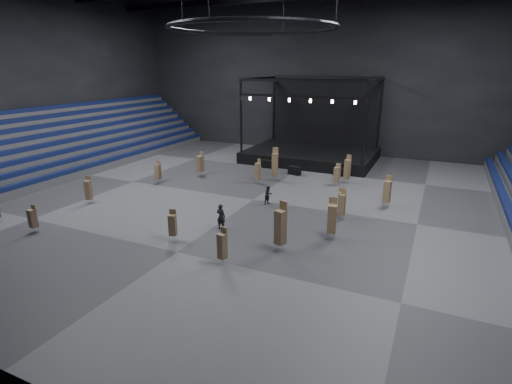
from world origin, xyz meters
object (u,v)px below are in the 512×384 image
at_px(chair_stack_12, 173,224).
at_px(man_center, 221,217).
at_px(flight_case_mid, 295,170).
at_px(chair_stack_0, 332,218).
at_px(stage, 313,147).
at_px(chair_stack_1, 342,204).
at_px(chair_stack_5, 158,171).
at_px(flight_case_left, 268,164).
at_px(chair_stack_15, 88,190).
at_px(chair_stack_2, 387,191).
at_px(crew_member, 268,195).
at_px(chair_stack_9, 33,218).
at_px(chair_stack_4, 200,163).
at_px(chair_stack_6, 347,169).
at_px(chair_stack_11, 275,164).
at_px(chair_stack_7, 222,245).
at_px(chair_stack_3, 281,226).
at_px(chair_stack_8, 337,174).
at_px(flight_case_right, 342,172).
at_px(chair_stack_10, 341,200).
at_px(chair_stack_13, 258,171).

relative_size(chair_stack_12, man_center, 1.14).
distance_m(flight_case_mid, chair_stack_0, 15.56).
bearing_deg(stage, chair_stack_0, -69.94).
xyz_separation_m(chair_stack_1, chair_stack_5, (-17.58, 1.97, -0.04)).
xyz_separation_m(flight_case_left, chair_stack_15, (-8.30, -16.50, 0.73)).
xyz_separation_m(chair_stack_2, chair_stack_15, (-21.40, -8.98, -0.15)).
distance_m(flight_case_left, chair_stack_0, 18.59).
relative_size(stage, crew_member, 9.38).
bearing_deg(chair_stack_9, flight_case_mid, 67.48).
xyz_separation_m(chair_stack_4, chair_stack_6, (13.64, 3.57, 0.08)).
height_order(chair_stack_11, chair_stack_15, chair_stack_11).
xyz_separation_m(flight_case_mid, chair_stack_6, (5.41, -0.82, 0.94)).
xyz_separation_m(chair_stack_5, chair_stack_7, (13.23, -11.35, 0.01)).
bearing_deg(chair_stack_1, chair_stack_6, 107.51).
relative_size(flight_case_mid, chair_stack_9, 0.67).
xyz_separation_m(stage, flight_case_left, (-3.08, -5.99, -1.03)).
height_order(flight_case_left, chair_stack_0, chair_stack_0).
xyz_separation_m(chair_stack_3, chair_stack_8, (-0.26, 14.54, -0.45)).
height_order(chair_stack_12, chair_stack_15, chair_stack_15).
height_order(flight_case_right, chair_stack_2, chair_stack_2).
relative_size(flight_case_mid, chair_stack_4, 0.52).
relative_size(chair_stack_4, chair_stack_10, 1.23).
relative_size(chair_stack_0, chair_stack_11, 0.86).
distance_m(chair_stack_10, man_center, 9.06).
distance_m(chair_stack_9, chair_stack_12, 9.46).
distance_m(chair_stack_15, crew_member, 14.16).
relative_size(chair_stack_0, chair_stack_1, 1.23).
distance_m(flight_case_mid, chair_stack_10, 11.21).
bearing_deg(chair_stack_7, chair_stack_10, 83.25).
xyz_separation_m(chair_stack_10, crew_member, (-5.62, -0.40, -0.29)).
relative_size(chair_stack_6, chair_stack_13, 1.14).
relative_size(chair_stack_1, chair_stack_11, 0.70).
bearing_deg(crew_member, chair_stack_5, 108.01).
bearing_deg(flight_case_left, stage, 62.84).
bearing_deg(chair_stack_13, stage, 104.73).
bearing_deg(flight_case_right, chair_stack_6, -66.94).
bearing_deg(chair_stack_13, chair_stack_11, 80.67).
height_order(chair_stack_6, chair_stack_7, chair_stack_6).
relative_size(chair_stack_12, chair_stack_13, 0.87).
xyz_separation_m(stage, flight_case_right, (4.85, -5.99, -1.05)).
height_order(stage, chair_stack_3, stage).
height_order(chair_stack_0, chair_stack_10, chair_stack_0).
bearing_deg(flight_case_mid, chair_stack_8, -23.29).
distance_m(chair_stack_9, chair_stack_15, 5.85).
height_order(chair_stack_4, chair_stack_11, chair_stack_11).
bearing_deg(chair_stack_2, chair_stack_0, -100.27).
distance_m(chair_stack_7, chair_stack_13, 15.76).
bearing_deg(chair_stack_2, chair_stack_6, 135.27).
xyz_separation_m(chair_stack_3, chair_stack_11, (-6.01, 13.81, 0.04)).
distance_m(chair_stack_12, chair_stack_15, 10.63).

